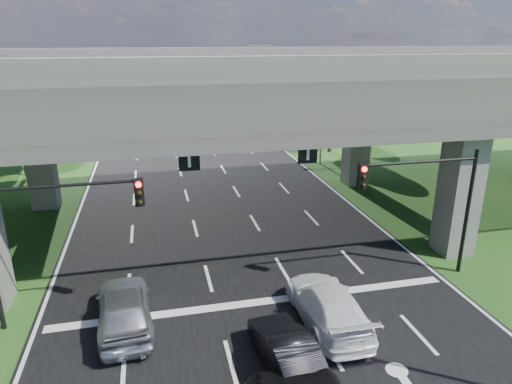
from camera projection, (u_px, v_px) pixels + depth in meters
name	position (u px, v px, depth m)	size (l,w,h in m)	color
ground	(281.00, 356.00, 16.11)	(160.00, 160.00, 0.00)	#193F14
road	(231.00, 239.00, 25.32)	(18.00, 120.00, 0.03)	black
overpass	(222.00, 91.00, 24.60)	(80.00, 15.00, 10.00)	#32302E
signal_right	(429.00, 193.00, 20.06)	(5.76, 0.54, 6.00)	black
signal_left	(48.00, 224.00, 16.71)	(5.76, 0.54, 6.00)	black
streetlight_far	(319.00, 97.00, 38.49)	(3.38, 0.25, 10.00)	gray
streetlight_beyond	(270.00, 80.00, 53.24)	(3.38, 0.25, 10.00)	gray
tree_left_near	(18.00, 116.00, 35.52)	(4.50, 4.50, 7.80)	black
tree_left_mid	(6.00, 110.00, 42.46)	(3.91, 3.90, 6.76)	black
tree_left_far	(64.00, 89.00, 50.37)	(4.80, 4.80, 8.32)	black
tree_right_near	(332.00, 105.00, 43.25)	(4.20, 4.20, 7.28)	black
tree_right_mid	(330.00, 97.00, 51.37)	(3.91, 3.90, 6.76)	black
tree_right_far	(277.00, 85.00, 57.67)	(4.50, 4.50, 7.80)	black
car_silver	(124.00, 307.00, 17.43)	(2.01, 4.99, 1.70)	#B4B8BD
car_dark	(287.00, 351.00, 15.26)	(1.49, 4.28, 1.41)	black
car_white	(328.00, 305.00, 17.73)	(2.20, 5.41, 1.57)	white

